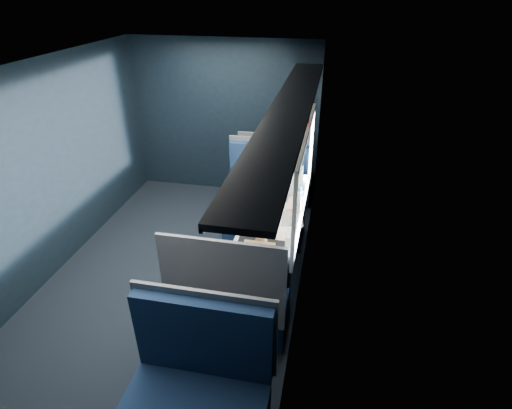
% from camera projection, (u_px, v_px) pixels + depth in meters
% --- Properties ---
extents(ground, '(2.80, 4.20, 0.01)m').
position_uv_depth(ground, '(182.00, 267.00, 4.74)').
color(ground, black).
extents(room_shell, '(3.00, 4.40, 2.40)m').
position_uv_depth(room_shell, '(171.00, 150.00, 4.01)').
color(room_shell, black).
rests_on(room_shell, ground).
extents(table, '(0.62, 1.00, 0.74)m').
position_uv_depth(table, '(268.00, 229.00, 4.23)').
color(table, '#54565E').
rests_on(table, ground).
extents(seat_bay_near, '(1.04, 0.62, 1.26)m').
position_uv_depth(seat_bay_near, '(265.00, 207.00, 5.13)').
color(seat_bay_near, '#0D1E3D').
rests_on(seat_bay_near, ground).
extents(seat_bay_far, '(1.04, 0.62, 1.26)m').
position_uv_depth(seat_bay_far, '(232.00, 301.00, 3.64)').
color(seat_bay_far, '#0D1E3D').
rests_on(seat_bay_far, ground).
extents(seat_row_front, '(1.04, 0.51, 1.16)m').
position_uv_depth(seat_row_front, '(276.00, 178.00, 5.92)').
color(seat_row_front, '#0D1E3D').
rests_on(seat_row_front, ground).
extents(seat_row_back, '(1.04, 0.51, 1.16)m').
position_uv_depth(seat_row_back, '(200.00, 390.00, 2.86)').
color(seat_row_back, '#0D1E3D').
rests_on(seat_row_back, ground).
extents(man, '(0.53, 0.56, 1.32)m').
position_uv_depth(man, '(284.00, 195.00, 4.79)').
color(man, black).
rests_on(man, ground).
extents(woman, '(0.53, 0.56, 1.32)m').
position_uv_depth(woman, '(262.00, 266.00, 3.59)').
color(woman, black).
rests_on(woman, ground).
extents(papers, '(0.52, 0.74, 0.01)m').
position_uv_depth(papers, '(269.00, 218.00, 4.28)').
color(papers, white).
rests_on(papers, table).
extents(laptop, '(0.24, 0.31, 0.22)m').
position_uv_depth(laptop, '(297.00, 216.00, 4.21)').
color(laptop, silver).
rests_on(laptop, table).
extents(bottle_small, '(0.07, 0.07, 0.24)m').
position_uv_depth(bottle_small, '(300.00, 199.00, 4.44)').
color(bottle_small, silver).
rests_on(bottle_small, table).
extents(cup, '(0.06, 0.06, 0.08)m').
position_uv_depth(cup, '(301.00, 204.00, 4.47)').
color(cup, white).
rests_on(cup, table).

